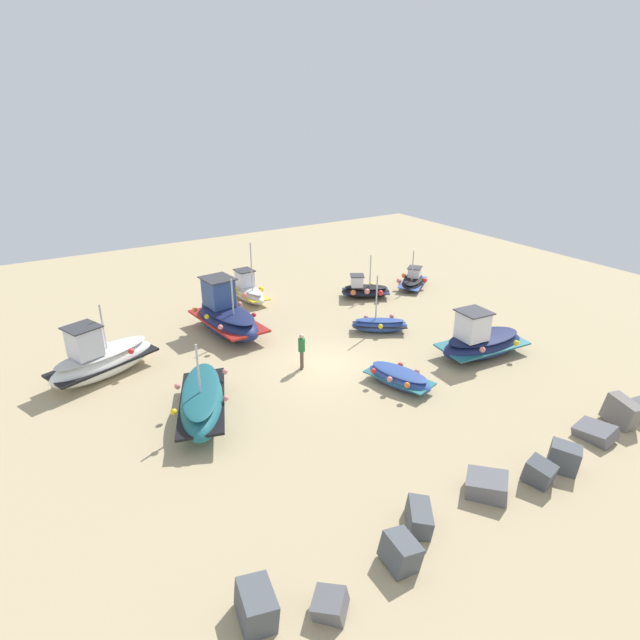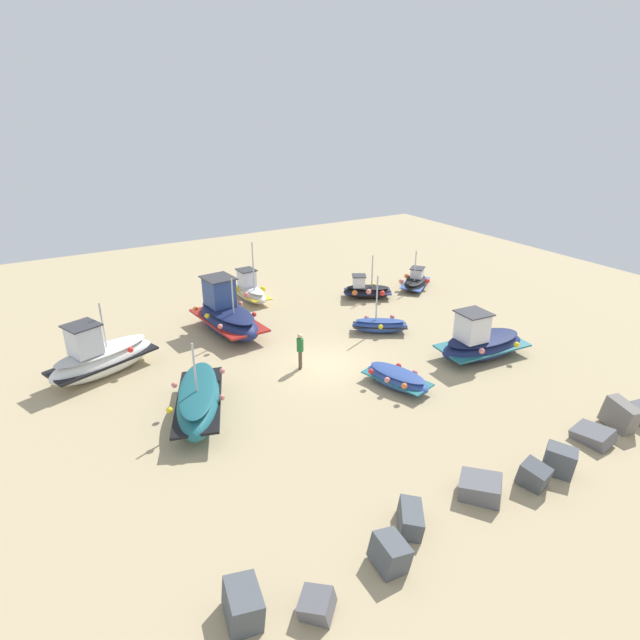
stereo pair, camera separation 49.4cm
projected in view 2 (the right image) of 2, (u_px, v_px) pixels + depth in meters
The scene contains 12 objects.
ground_plane at pixel (323, 365), 24.98m from camera, with size 54.01×54.01×0.00m, color tan.
fishing_boat_0 at pixel (481, 343), 25.46m from camera, with size 4.81×2.50×2.51m.
fishing_boat_1 at pixel (199, 400), 20.60m from camera, with size 3.54×5.44×3.40m.
fishing_boat_2 at pixel (415, 282), 35.25m from camera, with size 3.50×3.13×2.72m.
fishing_boat_3 at pixel (367, 290), 33.40m from camera, with size 3.29×2.66×2.79m.
fishing_boat_4 at pixel (249, 290), 32.97m from camera, with size 1.90×3.67×3.89m.
fishing_boat_5 at pixel (227, 316), 28.16m from camera, with size 2.85×5.48×3.29m.
fishing_boat_6 at pixel (101, 357), 23.73m from camera, with size 5.25×3.31×3.44m.
fishing_boat_7 at pixel (380, 325), 28.35m from camera, with size 3.08×2.52×3.24m.
fishing_boat_8 at pixel (397, 378), 22.87m from camera, with size 2.06×3.37×0.84m.
person_walking at pixel (300, 349), 24.23m from camera, with size 0.32×0.32×1.77m.
breakwater_rocks at pixel (510, 479), 16.79m from camera, with size 18.13×2.33×1.37m.
Camera 2 is at (11.45, 19.11, 11.49)m, focal length 29.51 mm.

